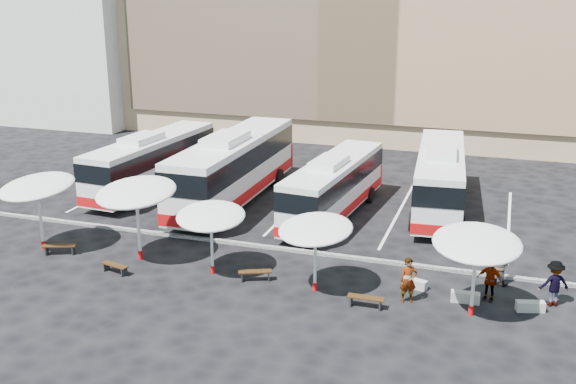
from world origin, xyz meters
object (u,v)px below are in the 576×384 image
(wood_bench_0, at_px, (60,247))
(conc_bench_1, at_px, (465,297))
(bus_0, at_px, (152,160))
(passenger_3, at_px, (554,283))
(sunshade_3, at_px, (316,229))
(conc_bench_2, at_px, (530,306))
(sunshade_1, at_px, (136,193))
(passenger_1, at_px, (500,266))
(passenger_0, at_px, (408,280))
(bus_3, at_px, (440,176))
(passenger_2, at_px, (490,280))
(wood_bench_3, at_px, (366,299))
(wood_bench_2, at_px, (255,273))
(conc_bench_0, at_px, (415,284))
(sunshade_4, at_px, (477,244))
(wood_bench_1, at_px, (115,266))
(bus_1, at_px, (234,166))
(bus_2, at_px, (334,185))
(sunshade_2, at_px, (211,216))
(sunshade_0, at_px, (37,187))

(wood_bench_0, height_order, conc_bench_1, wood_bench_0)
(bus_0, xyz_separation_m, passenger_3, (23.27, -9.26, -0.93))
(sunshade_3, distance_m, conc_bench_2, 9.07)
(sunshade_1, height_order, passenger_1, sunshade_1)
(wood_bench_0, xyz_separation_m, passenger_0, (16.66, 0.18, 0.59))
(bus_3, relative_size, passenger_2, 6.84)
(wood_bench_3, bearing_deg, wood_bench_2, 168.90)
(wood_bench_0, relative_size, wood_bench_2, 1.07)
(bus_0, height_order, passenger_2, bus_0)
(conc_bench_0, xyz_separation_m, passenger_3, (5.50, 0.12, 0.76))
(wood_bench_2, height_order, passenger_2, passenger_2)
(sunshade_4, xyz_separation_m, passenger_0, (-2.55, 0.38, -2.05))
(passenger_2, bearing_deg, wood_bench_3, -138.00)
(wood_bench_1, relative_size, passenger_3, 0.75)
(wood_bench_0, distance_m, passenger_0, 16.67)
(bus_3, distance_m, passenger_1, 10.29)
(sunshade_4, xyz_separation_m, passenger_3, (3.04, 1.90, -2.05))
(bus_1, height_order, passenger_1, bus_1)
(bus_2, bearing_deg, wood_bench_3, -63.64)
(sunshade_1, relative_size, wood_bench_1, 3.06)
(sunshade_3, xyz_separation_m, conc_bench_2, (8.66, 0.88, -2.56))
(bus_2, relative_size, wood_bench_2, 7.48)
(wood_bench_2, bearing_deg, wood_bench_1, -168.78)
(sunshade_4, bearing_deg, sunshade_2, 177.65)
(sunshade_4, bearing_deg, bus_1, 143.92)
(bus_1, height_order, wood_bench_0, bus_1)
(sunshade_2, bearing_deg, conc_bench_0, 8.48)
(wood_bench_3, bearing_deg, sunshade_0, 175.84)
(bus_1, distance_m, wood_bench_3, 15.34)
(sunshade_4, height_order, passenger_2, sunshade_4)
(sunshade_3, height_order, passenger_0, sunshade_3)
(wood_bench_2, distance_m, conc_bench_1, 8.94)
(wood_bench_3, relative_size, passenger_0, 0.78)
(sunshade_4, distance_m, passenger_1, 4.07)
(wood_bench_2, relative_size, passenger_3, 0.78)
(sunshade_0, height_order, sunshade_1, sunshade_1)
(bus_0, relative_size, conc_bench_1, 10.21)
(bus_1, height_order, conc_bench_2, bus_1)
(bus_1, height_order, passenger_2, bus_1)
(conc_bench_2, relative_size, passenger_2, 0.62)
(conc_bench_2, bearing_deg, wood_bench_1, -173.65)
(conc_bench_2, relative_size, passenger_1, 0.65)
(conc_bench_0, xyz_separation_m, passenger_2, (3.03, -0.22, 0.69))
(wood_bench_2, bearing_deg, sunshade_2, 176.66)
(wood_bench_2, distance_m, passenger_1, 10.60)
(passenger_2, height_order, passenger_3, passenger_3)
(conc_bench_1, bearing_deg, wood_bench_1, -172.59)
(bus_2, bearing_deg, bus_3, 34.74)
(bus_0, xyz_separation_m, sunshade_4, (20.23, -11.16, 1.12))
(bus_0, relative_size, conc_bench_2, 10.70)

